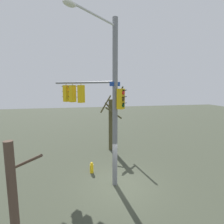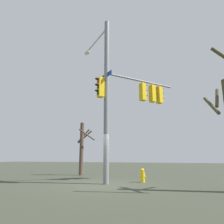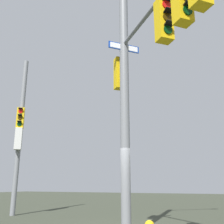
# 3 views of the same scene
# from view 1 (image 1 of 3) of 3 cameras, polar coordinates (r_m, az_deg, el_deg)

# --- Properties ---
(ground_plane) EXTENTS (80.00, 80.00, 0.00)m
(ground_plane) POSITION_cam_1_polar(r_m,az_deg,el_deg) (11.11, 2.59, -22.75)
(ground_plane) COLOR #373C2E
(main_signal_pole_assembly) EXTENTS (6.07, 4.03, 9.28)m
(main_signal_pole_assembly) POSITION_cam_1_polar(r_m,az_deg,el_deg) (10.11, -3.95, 4.93)
(main_signal_pole_assembly) COLOR slate
(main_signal_pole_assembly) RESTS_ON ground
(fire_hydrant) EXTENTS (0.38, 0.24, 0.73)m
(fire_hydrant) POSITION_cam_1_polar(r_m,az_deg,el_deg) (12.38, -6.63, -17.55)
(fire_hydrant) COLOR yellow
(fire_hydrant) RESTS_ON ground
(bare_tree_behind_pole) EXTENTS (1.60, 1.63, 3.97)m
(bare_tree_behind_pole) POSITION_cam_1_polar(r_m,az_deg,el_deg) (7.42, -29.71, -22.09)
(bare_tree_behind_pole) COLOR #4C3B2F
(bare_tree_behind_pole) RESTS_ON ground
(bare_tree_across_street) EXTENTS (1.87, 1.95, 5.76)m
(bare_tree_across_street) POSITION_cam_1_polar(r_m,az_deg,el_deg) (15.75, -0.31, -3.16)
(bare_tree_across_street) COLOR #444125
(bare_tree_across_street) RESTS_ON ground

